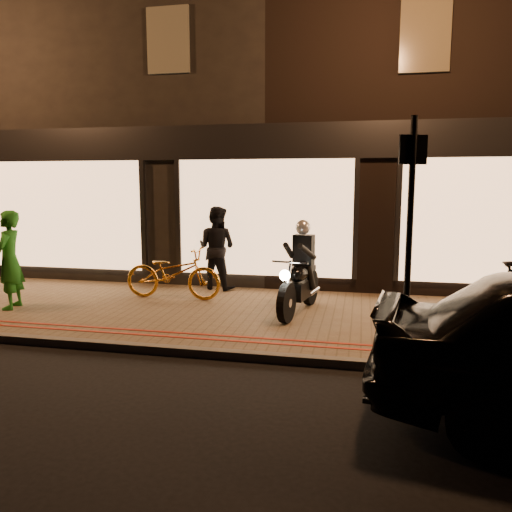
{
  "coord_description": "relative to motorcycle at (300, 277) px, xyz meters",
  "views": [
    {
      "loc": [
        1.97,
        -6.1,
        2.33
      ],
      "look_at": [
        0.23,
        2.06,
        1.1
      ],
      "focal_mm": 35.0,
      "sensor_mm": 36.0,
      "label": 1
    }
  ],
  "objects": [
    {
      "name": "sign_post",
      "position": [
        1.58,
        -1.97,
        1.06
      ],
      "size": [
        0.34,
        0.15,
        3.0
      ],
      "rotation": [
        0.0,
        0.0,
        0.35
      ],
      "color": "black",
      "rests_on": "sidewalk"
    },
    {
      "name": "sidewalk",
      "position": [
        -0.97,
        -0.22,
        -0.67
      ],
      "size": [
        50.0,
        4.0,
        0.12
      ],
      "primitive_type": "cube",
      "color": "brown",
      "rests_on": "ground"
    },
    {
      "name": "red_kerb_lines",
      "position": [
        -0.97,
        -1.67,
        -0.61
      ],
      "size": [
        50.0,
        0.26,
        0.01
      ],
      "color": "maroon",
      "rests_on": "sidewalk"
    },
    {
      "name": "person_dark",
      "position": [
        -1.95,
        1.58,
        0.25
      ],
      "size": [
        0.97,
        0.84,
        1.73
      ],
      "primitive_type": "imported",
      "rotation": [
        0.0,
        0.0,
        2.9
      ],
      "color": "black",
      "rests_on": "sidewalk"
    },
    {
      "name": "person_green",
      "position": [
        -5.03,
        -0.78,
        0.25
      ],
      "size": [
        0.56,
        0.71,
        1.73
      ],
      "primitive_type": "imported",
      "rotation": [
        0.0,
        0.0,
        -1.33
      ],
      "color": "#1F6E1D",
      "rests_on": "sidewalk"
    },
    {
      "name": "motorcycle",
      "position": [
        0.0,
        0.0,
        0.0
      ],
      "size": [
        0.69,
        1.93,
        1.59
      ],
      "rotation": [
        0.0,
        0.0,
        -0.19
      ],
      "color": "black",
      "rests_on": "sidewalk"
    },
    {
      "name": "kerb_stone",
      "position": [
        -0.97,
        -2.17,
        -0.67
      ],
      "size": [
        50.0,
        0.14,
        0.12
      ],
      "primitive_type": "cube",
      "color": "#59544C",
      "rests_on": "ground"
    },
    {
      "name": "ground",
      "position": [
        -0.97,
        -2.22,
        -0.73
      ],
      "size": [
        90.0,
        90.0,
        0.0
      ],
      "primitive_type": "plane",
      "color": "black",
      "rests_on": "ground"
    },
    {
      "name": "bicycle_gold",
      "position": [
        -2.51,
        0.52,
        -0.12
      ],
      "size": [
        1.89,
        0.67,
        0.99
      ],
      "primitive_type": "imported",
      "rotation": [
        0.0,
        0.0,
        1.56
      ],
      "color": "orange",
      "rests_on": "sidewalk"
    },
    {
      "name": "building_row",
      "position": [
        -0.97,
        6.77,
        3.51
      ],
      "size": [
        48.0,
        10.11,
        8.5
      ],
      "color": "black",
      "rests_on": "ground"
    }
  ]
}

